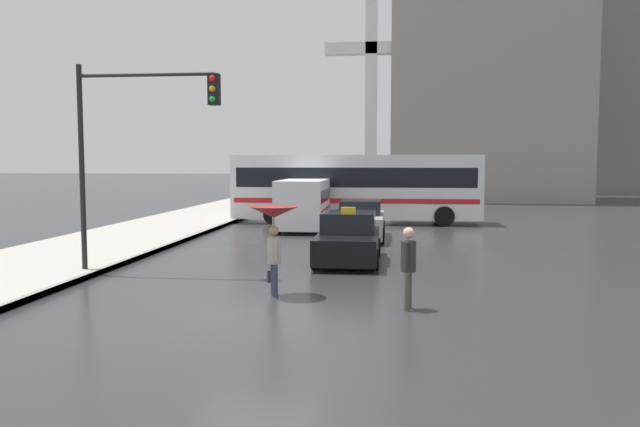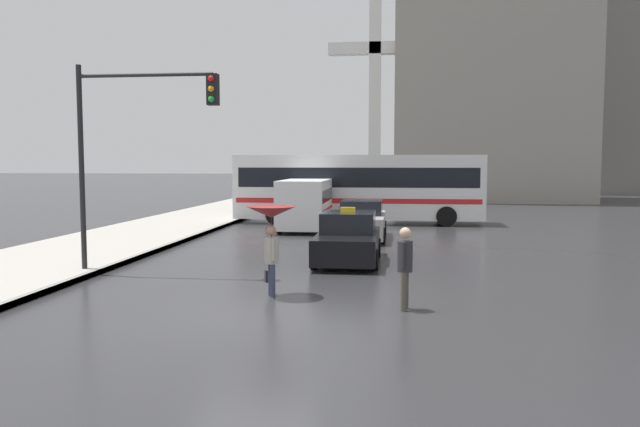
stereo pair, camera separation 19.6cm
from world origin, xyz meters
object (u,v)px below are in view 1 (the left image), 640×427
at_px(pedestrian_with_umbrella, 274,223).
at_px(ambulance_van, 304,202).
at_px(traffic_light, 136,128).
at_px(taxi, 348,240).
at_px(sedan_red, 360,221).
at_px(pedestrian_man, 408,261).
at_px(monument_cross, 371,81).
at_px(city_bus, 356,185).

bearing_deg(pedestrian_with_umbrella, ambulance_van, -16.99).
xyz_separation_m(ambulance_van, traffic_light, (-2.77, -11.99, 2.67)).
distance_m(ambulance_van, traffic_light, 12.60).
bearing_deg(taxi, sedan_red, -90.79).
xyz_separation_m(pedestrian_with_umbrella, pedestrian_man, (2.98, -0.98, -0.66)).
xyz_separation_m(taxi, sedan_red, (0.08, 5.88, 0.01)).
distance_m(sedan_red, pedestrian_with_umbrella, 11.02).
xyz_separation_m(sedan_red, pedestrian_with_umbrella, (-1.42, -10.89, 0.98)).
relative_size(sedan_red, traffic_light, 0.80).
height_order(traffic_light, monument_cross, monument_cross).
bearing_deg(monument_cross, pedestrian_man, -86.91).
bearing_deg(traffic_light, pedestrian_with_umbrella, -27.14).
distance_m(pedestrian_with_umbrella, monument_cross, 35.90).
height_order(ambulance_van, city_bus, city_bus).
height_order(ambulance_van, traffic_light, traffic_light).
distance_m(ambulance_van, pedestrian_with_umbrella, 14.13).
distance_m(sedan_red, city_bus, 6.49).
distance_m(pedestrian_with_umbrella, traffic_light, 5.07).
bearing_deg(pedestrian_with_umbrella, monument_cross, -23.86).
height_order(pedestrian_man, traffic_light, traffic_light).
height_order(city_bus, traffic_light, traffic_light).
height_order(sedan_red, ambulance_van, ambulance_van).
distance_m(taxi, ambulance_van, 9.45).
bearing_deg(city_bus, pedestrian_man, 6.47).
height_order(city_bus, pedestrian_with_umbrella, city_bus).
bearing_deg(traffic_light, pedestrian_man, -23.51).
distance_m(taxi, monument_cross, 31.27).
bearing_deg(city_bus, taxi, 2.06).
distance_m(ambulance_van, city_bus, 3.89).
bearing_deg(sedan_red, taxi, 89.21).
height_order(taxi, pedestrian_with_umbrella, pedestrian_with_umbrella).
xyz_separation_m(sedan_red, city_bus, (-0.54, 6.36, 1.18)).
distance_m(sedan_red, monument_cross, 25.66).
relative_size(pedestrian_man, traffic_light, 0.31).
relative_size(taxi, city_bus, 0.34).
bearing_deg(pedestrian_with_umbrella, taxi, -37.18).
distance_m(ambulance_van, monument_cross, 22.60).
relative_size(pedestrian_man, monument_cross, 0.10).
relative_size(taxi, ambulance_van, 0.80).
bearing_deg(monument_cross, sedan_red, -89.07).
distance_m(taxi, pedestrian_man, 6.22).
height_order(ambulance_van, pedestrian_with_umbrella, ambulance_van).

